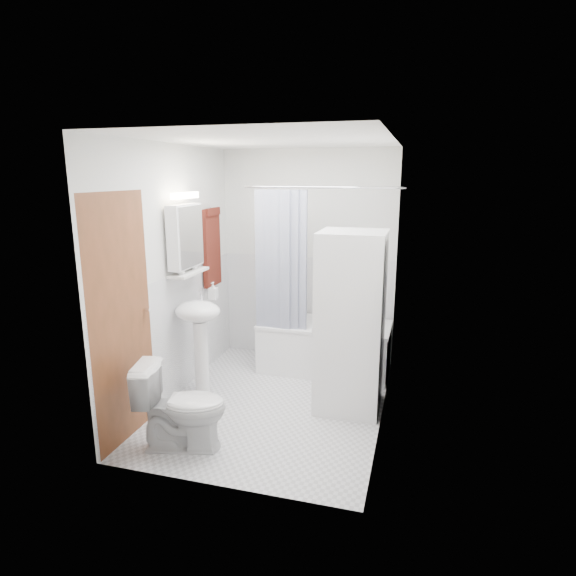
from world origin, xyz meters
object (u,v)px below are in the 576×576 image
(bathtub, at_px, (325,344))
(washer_dryer, at_px, (350,322))
(toilet, at_px, (182,407))
(sink, at_px, (199,326))

(bathtub, xyz_separation_m, washer_dryer, (0.38, -0.78, 0.53))
(washer_dryer, distance_m, toilet, 1.63)
(sink, xyz_separation_m, washer_dryer, (1.43, 0.15, 0.12))
(bathtub, xyz_separation_m, toilet, (-0.77, -1.83, 0.05))
(bathtub, distance_m, sink, 1.46)
(sink, distance_m, toilet, 1.01)
(bathtub, relative_size, washer_dryer, 0.86)
(sink, bearing_deg, washer_dryer, 5.82)
(toilet, bearing_deg, bathtub, -36.17)
(washer_dryer, bearing_deg, sink, -174.58)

